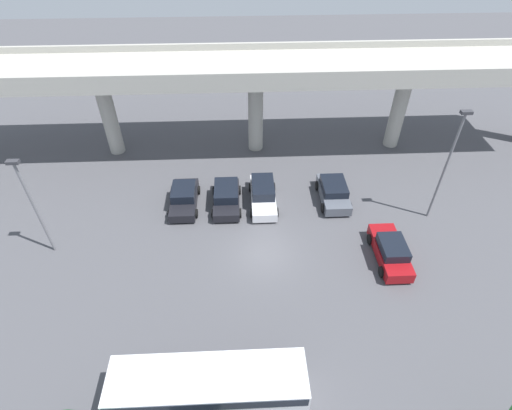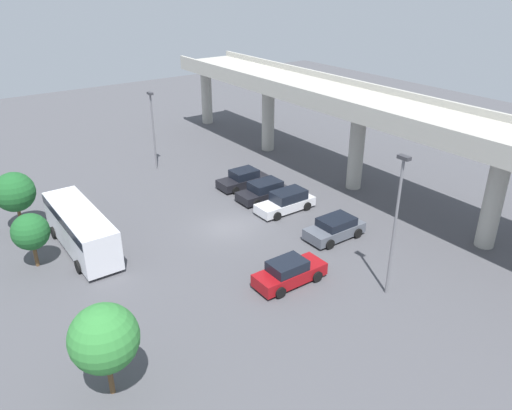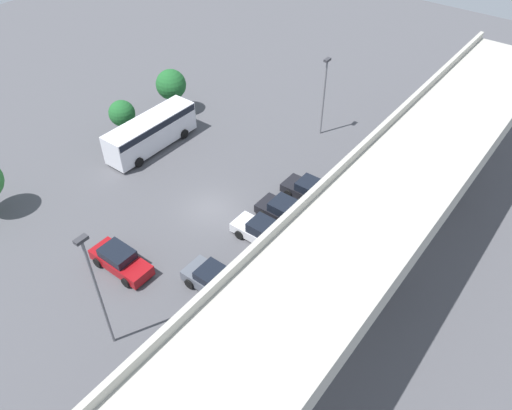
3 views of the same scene
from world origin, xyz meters
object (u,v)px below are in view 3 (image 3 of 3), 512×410
object	(u,v)px
parked_car_0	(310,191)
shuttle_bus	(151,131)
parked_car_2	(265,233)
parked_car_1	(286,212)
parked_car_4	(120,260)
tree_front_centre	(122,113)
tree_front_left	(171,85)
parked_car_3	(215,281)
lamp_post_mid_lot	(324,91)
lamp_post_near_aisle	(96,286)

from	to	relation	value
parked_car_0	shuttle_bus	size ratio (longest dim) A/B	0.50
parked_car_2	shuttle_bus	bearing A→B (deg)	-12.72
parked_car_0	parked_car_1	size ratio (longest dim) A/B	1.02
parked_car_4	tree_front_centre	bearing A→B (deg)	137.51
tree_front_centre	tree_front_left	bearing A→B (deg)	176.15
parked_car_0	tree_front_left	bearing A→B (deg)	-9.11
parked_car_1	parked_car_3	world-z (taller)	parked_car_1
parked_car_1	shuttle_bus	world-z (taller)	shuttle_bus
parked_car_3	parked_car_1	bearing A→B (deg)	-88.59
tree_front_centre	parked_car_2	bearing A→B (deg)	80.61
parked_car_3	parked_car_2	bearing A→B (deg)	-89.37
parked_car_1	tree_front_left	world-z (taller)	tree_front_left
shuttle_bus	parked_car_2	bearing A→B (deg)	-102.72
parked_car_1	lamp_post_mid_lot	bearing A→B (deg)	-70.14
parked_car_0	shuttle_bus	bearing A→B (deg)	9.84
parked_car_1	tree_front_centre	xyz separation A→B (m)	(-0.21, -17.92, 1.73)
shuttle_bus	tree_front_left	distance (m)	6.20
shuttle_bus	tree_front_centre	xyz separation A→B (m)	(0.39, -3.12, 0.77)
lamp_post_near_aisle	tree_front_left	distance (m)	26.08
parked_car_3	tree_front_centre	bearing A→B (deg)	-24.83
tree_front_centre	parked_car_1	bearing A→B (deg)	89.32
parked_car_3	tree_front_left	bearing A→B (deg)	-38.66
lamp_post_near_aisle	tree_front_left	world-z (taller)	lamp_post_near_aisle
parked_car_0	shuttle_bus	world-z (taller)	shuttle_bus
parked_car_4	lamp_post_near_aisle	world-z (taller)	lamp_post_near_aisle
shuttle_bus	tree_front_left	bearing A→B (deg)	26.79
parked_car_3	lamp_post_near_aisle	xyz separation A→B (m)	(6.66, -2.18, 4.23)
parked_car_1	shuttle_bus	distance (m)	14.84
parked_car_4	lamp_post_near_aisle	bearing A→B (deg)	-45.77
parked_car_0	tree_front_left	world-z (taller)	tree_front_left
lamp_post_near_aisle	lamp_post_mid_lot	world-z (taller)	lamp_post_near_aisle
lamp_post_near_aisle	parked_car_2	bearing A→B (deg)	170.03
parked_car_3	lamp_post_mid_lot	world-z (taller)	lamp_post_mid_lot
parked_car_0	tree_front_left	size ratio (longest dim) A/B	1.00
parked_car_1	parked_car_0	bearing A→B (deg)	-91.90
tree_front_left	parked_car_2	bearing A→B (deg)	63.57
shuttle_bus	lamp_post_near_aisle	distance (m)	20.33
parked_car_4	parked_car_3	bearing A→B (deg)	22.24
parked_car_3	parked_car_4	bearing A→B (deg)	22.24
parked_car_3	lamp_post_mid_lot	size ratio (longest dim) A/B	0.59
parked_car_2	tree_front_centre	bearing A→B (deg)	-9.39
lamp_post_near_aisle	tree_front_centre	xyz separation A→B (m)	(-15.05, -15.94, -2.50)
parked_car_1	tree_front_left	distance (m)	18.67
shuttle_bus	tree_front_left	world-z (taller)	tree_front_left
parked_car_1	tree_front_centre	distance (m)	18.00
parked_car_4	tree_front_left	size ratio (longest dim) A/B	1.04
parked_car_1	lamp_post_mid_lot	size ratio (longest dim) A/B	0.60
shuttle_bus	parked_car_4	bearing A→B (deg)	-142.10
parked_car_0	parked_car_4	xyz separation A→B (m)	(13.89, -6.10, 0.03)
parked_car_4	tree_front_left	world-z (taller)	tree_front_left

